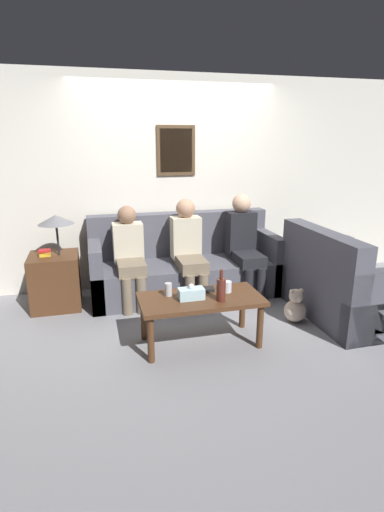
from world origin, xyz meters
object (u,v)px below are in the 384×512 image
Objects in this scene: wine_bottle at (221,289)px; teddy_bear at (295,307)px; coffee_table at (201,304)px; drinking_glass at (227,287)px; person_left at (129,252)px; person_middle at (188,247)px; couch_side at (341,287)px; couch_main at (184,267)px; person_right at (244,241)px.

wine_bottle is 1.07m from teddy_bear.
coffee_table is 10.68× the size of drinking_glass.
drinking_glass is at bearing 12.78° from coffee_table.
person_left is 0.95× the size of person_middle.
wine_bottle is at bearing 102.52° from couch_side.
coffee_table is (-0.16, -1.32, 0.07)m from couch_main.
coffee_table is 3.87× the size of wine_bottle.
person_left reaches higher than couch_main.
couch_side is 1.63m from coffee_table.
wine_bottle is (-1.46, -0.32, 0.24)m from couch_side.
person_right is at bearing 38.63° from couch_side.
teddy_bear is (0.22, -0.94, -0.49)m from person_right.
wine_bottle is 1.45m from person_right.
coffee_table is 3.10× the size of teddy_bear.
person_middle is (0.68, -0.04, 0.03)m from person_left.
coffee_table is 1.00× the size of person_left.
drinking_glass is at bearing -118.78° from person_right.
person_middle is (0.16, 1.11, 0.24)m from coffee_table.
person_right reaches higher than teddy_bear.
couch_side is at bearing -23.81° from person_left.
person_right is (0.59, 1.08, 0.13)m from drinking_glass.
person_right is (-0.75, 0.93, 0.32)m from couch_side.
couch_main is 7.84× the size of wine_bottle.
wine_bottle is at bearing -90.49° from person_middle.
drinking_glass is 1.24m from person_right.
person_right is (0.70, 0.03, 0.02)m from person_middle.
couch_side is at bearing 6.09° from drinking_glass.
coffee_table is 1.13m from teddy_bear.
wine_bottle is at bearing -161.11° from teddy_bear.
couch_main is 2.03× the size of person_left.
person_left is (-0.67, 1.26, 0.03)m from wine_bottle.
couch_side is at bearing -37.50° from couch_main.
couch_main reaches higher than wine_bottle.
person_right is 1.08m from teddy_bear.
person_middle is 0.70m from person_right.
couch_main is 21.61× the size of drinking_glass.
person_middle is 0.98× the size of person_right.
person_right reaches higher than drinking_glass.
couch_main is 1.83m from couch_side.
person_right is (1.38, -0.01, 0.04)m from person_left.
teddy_bear is at bearing 90.66° from couch_side.
couch_side is 1.52m from wine_bottle.
coffee_table is 1.45m from person_right.
couch_main is at bearing 14.36° from person_left.
coffee_table is 1.27m from person_left.
wine_bottle is 0.25× the size of person_middle.
couch_side is at bearing 7.24° from coffee_table.
person_middle is (-0.11, 1.04, 0.12)m from drinking_glass.
wine_bottle is 1.23m from person_middle.
person_right reaches higher than couch_side.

